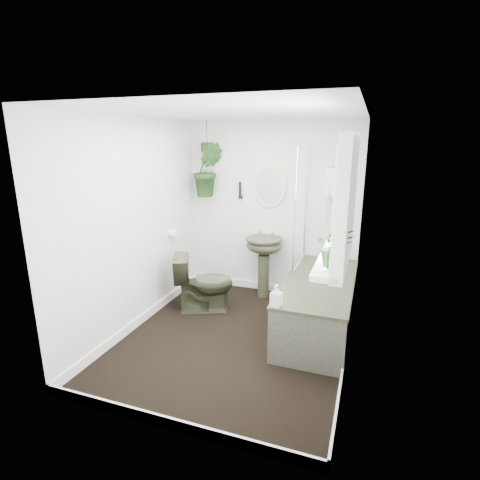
% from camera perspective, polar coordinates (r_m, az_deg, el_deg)
% --- Properties ---
extents(floor, '(2.30, 2.80, 0.02)m').
position_cam_1_polar(floor, '(4.16, -0.72, -14.78)').
color(floor, black).
rests_on(floor, ground).
extents(ceiling, '(2.30, 2.80, 0.02)m').
position_cam_1_polar(ceiling, '(3.61, -0.84, 19.06)').
color(ceiling, white).
rests_on(ceiling, ground).
extents(wall_back, '(2.30, 0.02, 2.30)m').
position_cam_1_polar(wall_back, '(5.03, 4.82, 4.63)').
color(wall_back, white).
rests_on(wall_back, ground).
extents(wall_front, '(2.30, 0.02, 2.30)m').
position_cam_1_polar(wall_front, '(2.50, -12.10, -6.58)').
color(wall_front, white).
rests_on(wall_front, ground).
extents(wall_left, '(0.02, 2.80, 2.30)m').
position_cam_1_polar(wall_left, '(4.25, -15.62, 2.17)').
color(wall_left, white).
rests_on(wall_left, ground).
extents(wall_right, '(0.02, 2.80, 2.30)m').
position_cam_1_polar(wall_right, '(3.50, 17.34, -0.68)').
color(wall_right, white).
rests_on(wall_right, ground).
extents(skirting, '(2.30, 2.80, 0.10)m').
position_cam_1_polar(skirting, '(4.13, -0.72, -14.06)').
color(skirting, white).
rests_on(skirting, floor).
extents(bathtub, '(0.72, 1.72, 0.58)m').
position_cam_1_polar(bathtub, '(4.29, 11.89, -9.63)').
color(bathtub, '#2D301F').
rests_on(bathtub, floor).
extents(bath_screen, '(0.04, 0.72, 1.40)m').
position_cam_1_polar(bath_screen, '(4.51, 9.28, 4.93)').
color(bath_screen, silver).
rests_on(bath_screen, bathtub).
extents(shower_box, '(0.20, 0.10, 0.35)m').
position_cam_1_polar(shower_box, '(4.77, 14.14, 8.51)').
color(shower_box, white).
rests_on(shower_box, wall_back).
extents(oval_mirror, '(0.46, 0.03, 0.62)m').
position_cam_1_polar(oval_mirror, '(4.95, 4.47, 8.56)').
color(oval_mirror, beige).
rests_on(oval_mirror, wall_back).
extents(wall_sconce, '(0.04, 0.04, 0.22)m').
position_cam_1_polar(wall_sconce, '(5.07, 0.01, 7.62)').
color(wall_sconce, black).
rests_on(wall_sconce, wall_back).
extents(toilet_roll_holder, '(0.11, 0.11, 0.11)m').
position_cam_1_polar(toilet_roll_holder, '(4.85, -10.13, 1.02)').
color(toilet_roll_holder, white).
rests_on(toilet_roll_holder, wall_left).
extents(window_recess, '(0.08, 1.00, 0.90)m').
position_cam_1_polar(window_recess, '(2.72, 15.97, 5.82)').
color(window_recess, white).
rests_on(window_recess, wall_right).
extents(window_sill, '(0.18, 1.00, 0.04)m').
position_cam_1_polar(window_sill, '(2.81, 13.93, -2.53)').
color(window_sill, white).
rests_on(window_sill, wall_right).
extents(window_blinds, '(0.01, 0.86, 0.76)m').
position_cam_1_polar(window_blinds, '(2.72, 15.02, 5.90)').
color(window_blinds, white).
rests_on(window_blinds, wall_right).
extents(toilet, '(0.81, 0.65, 0.72)m').
position_cam_1_polar(toilet, '(4.64, -5.52, -6.48)').
color(toilet, '#2D301F').
rests_on(toilet, floor).
extents(pedestal_sink, '(0.55, 0.49, 0.82)m').
position_cam_1_polar(pedestal_sink, '(5.01, 3.61, -4.18)').
color(pedestal_sink, '#2D301F').
rests_on(pedestal_sink, floor).
extents(sill_plant, '(0.29, 0.27, 0.27)m').
position_cam_1_polar(sill_plant, '(2.52, 14.20, -0.99)').
color(sill_plant, black).
rests_on(sill_plant, window_sill).
extents(hanging_plant, '(0.48, 0.44, 0.71)m').
position_cam_1_polar(hanging_plant, '(5.10, -4.96, 10.59)').
color(hanging_plant, black).
rests_on(hanging_plant, ceiling).
extents(soap_bottle, '(0.11, 0.11, 0.20)m').
position_cam_1_polar(soap_bottle, '(3.46, 5.59, -8.45)').
color(soap_bottle, black).
rests_on(soap_bottle, bathtub).
extents(hanging_pot, '(0.16, 0.16, 0.12)m').
position_cam_1_polar(hanging_pot, '(5.08, -5.04, 13.92)').
color(hanging_pot, '#312018').
rests_on(hanging_pot, ceiling).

